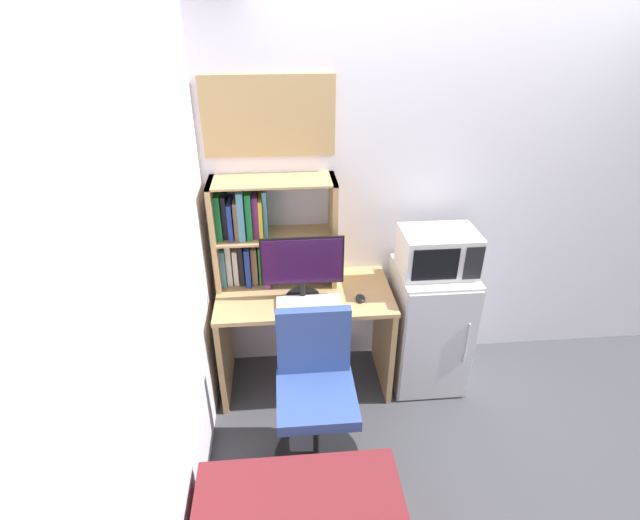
% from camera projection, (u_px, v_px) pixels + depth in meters
% --- Properties ---
extents(wall_back, '(6.40, 0.04, 2.60)m').
position_uv_depth(wall_back, '(504.00, 190.00, 3.26)').
color(wall_back, silver).
rests_on(wall_back, ground_plane).
extents(wall_left, '(0.04, 4.40, 2.60)m').
position_uv_depth(wall_left, '(142.00, 372.00, 1.69)').
color(wall_left, silver).
rests_on(wall_left, ground_plane).
extents(desk, '(1.14, 0.60, 0.76)m').
position_uv_depth(desk, '(305.00, 323.00, 3.25)').
color(desk, tan).
rests_on(desk, ground_plane).
extents(hutch_bookshelf, '(0.78, 0.28, 0.71)m').
position_uv_depth(hutch_bookshelf, '(256.00, 233.00, 3.10)').
color(hutch_bookshelf, tan).
rests_on(hutch_bookshelf, desk).
extents(monitor, '(0.51, 0.21, 0.42)m').
position_uv_depth(monitor, '(302.00, 266.00, 2.97)').
color(monitor, black).
rests_on(monitor, desk).
extents(keyboard, '(0.40, 0.16, 0.02)m').
position_uv_depth(keyboard, '(308.00, 302.00, 3.01)').
color(keyboard, silver).
rests_on(keyboard, desk).
extents(computer_mouse, '(0.06, 0.09, 0.03)m').
position_uv_depth(computer_mouse, '(360.00, 298.00, 3.05)').
color(computer_mouse, black).
rests_on(computer_mouse, desk).
extents(mini_fridge, '(0.49, 0.53, 0.89)m').
position_uv_depth(mini_fridge, '(428.00, 326.00, 3.35)').
color(mini_fridge, silver).
rests_on(mini_fridge, ground_plane).
extents(microwave, '(0.47, 0.34, 0.28)m').
position_uv_depth(microwave, '(438.00, 252.00, 3.07)').
color(microwave, silver).
rests_on(microwave, mini_fridge).
extents(desk_chair, '(0.51, 0.51, 0.95)m').
position_uv_depth(desk_chair, '(316.00, 400.00, 2.76)').
color(desk_chair, black).
rests_on(desk_chair, ground_plane).
extents(wall_corkboard, '(0.79, 0.02, 0.48)m').
position_uv_depth(wall_corkboard, '(269.00, 117.00, 2.86)').
color(wall_corkboard, tan).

